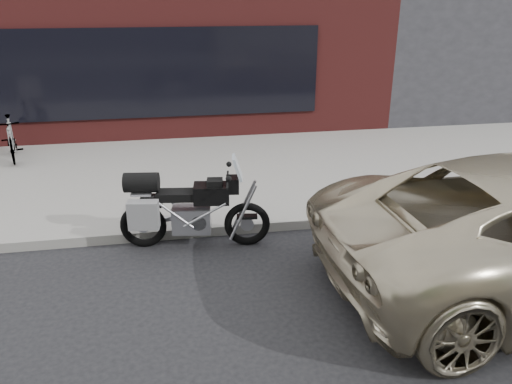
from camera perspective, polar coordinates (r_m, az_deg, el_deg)
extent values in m
cube|color=gray|center=(10.29, -6.60, 2.81)|extent=(44.00, 6.00, 0.15)
cube|color=maroon|center=(16.83, -15.75, 17.20)|extent=(14.00, 10.00, 4.50)
cube|color=black|center=(11.91, -17.49, 12.65)|extent=(10.00, 0.08, 2.00)
cube|color=#28282D|center=(19.75, 23.54, 19.06)|extent=(10.00, 10.00, 6.00)
torus|color=black|center=(7.30, -12.75, -3.79)|extent=(0.67, 0.20, 0.66)
torus|color=black|center=(7.18, -1.03, -3.67)|extent=(0.67, 0.20, 0.66)
cube|color=#B7B7BC|center=(7.17, -7.37, -3.12)|extent=(0.58, 0.37, 0.37)
cube|color=black|center=(6.99, -5.10, -0.16)|extent=(0.53, 0.38, 0.26)
cube|color=black|center=(7.04, -9.11, -0.36)|extent=(0.57, 0.35, 0.12)
cube|color=black|center=(7.12, -11.84, -0.99)|extent=(0.32, 0.25, 0.14)
cube|color=black|center=(6.93, -2.69, 0.86)|extent=(0.21, 0.26, 0.22)
cube|color=silver|center=(6.85, -2.15, 2.80)|extent=(0.18, 0.31, 0.33)
cylinder|color=black|center=(6.91, -3.28, 1.39)|extent=(0.12, 0.69, 0.03)
cube|color=#B7B7BC|center=(7.09, -12.86, 0.03)|extent=(0.31, 0.33, 0.03)
cube|color=slate|center=(6.94, -12.73, -2.58)|extent=(0.43, 0.23, 0.39)
cylinder|color=black|center=(7.04, -12.96, 1.07)|extent=(0.51, 0.34, 0.28)
cylinder|color=#B7B7BC|center=(7.38, -10.30, -3.11)|extent=(0.55, 0.15, 0.19)
imported|color=gray|center=(11.58, -26.21, 5.54)|extent=(0.78, 1.54, 0.89)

